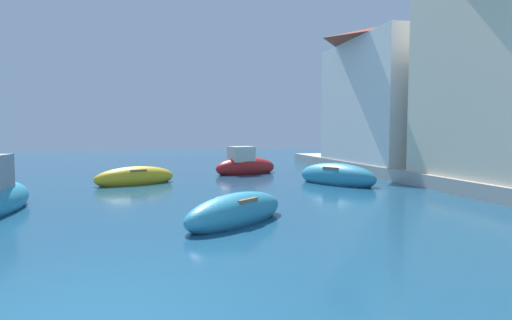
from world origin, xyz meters
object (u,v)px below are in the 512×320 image
moored_boat_0 (135,178)px  moored_boat_6 (337,176)px  moored_boat_4 (236,212)px  moored_boat_7 (245,166)px  waterfront_building_annex (403,91)px

moored_boat_0 → moored_boat_6: size_ratio=0.94×
moored_boat_4 → moored_boat_7: moored_boat_7 is taller
moored_boat_6 → moored_boat_0: bearing=45.6°
moored_boat_4 → waterfront_building_annex: waterfront_building_annex is taller
waterfront_building_annex → moored_boat_6: bearing=-143.5°
moored_boat_0 → moored_boat_4: 7.81m
moored_boat_0 → moored_boat_6: 7.75m
moored_boat_7 → waterfront_building_annex: 8.93m
moored_boat_0 → waterfront_building_annex: size_ratio=0.43×
moored_boat_0 → moored_boat_4: bearing=85.7°
moored_boat_6 → waterfront_building_annex: waterfront_building_annex is taller
moored_boat_6 → moored_boat_4: bearing=107.3°
moored_boat_0 → moored_boat_7: 5.58m
waterfront_building_annex → moored_boat_7: bearing=176.9°
moored_boat_0 → moored_boat_7: moored_boat_7 is taller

